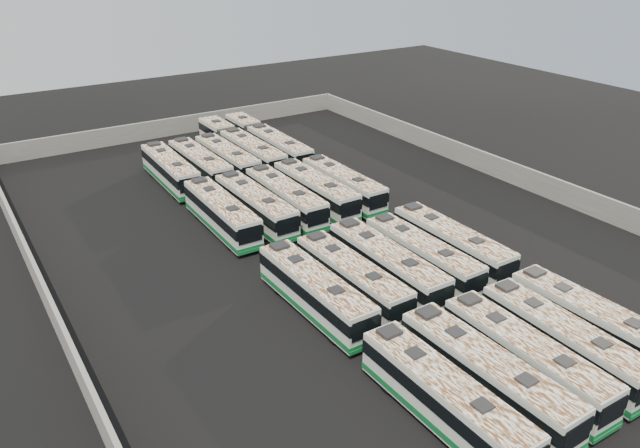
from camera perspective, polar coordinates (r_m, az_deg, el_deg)
The scene contains 22 objects.
ground at distance 51.13m, azimuth 2.07°, elevation -1.96°, with size 140.00×140.00×0.00m, color black.
perimeter_wall at distance 50.63m, azimuth 2.09°, elevation -0.86°, with size 45.20×73.20×2.20m.
bus_front_far_left at distance 33.95m, azimuth 11.33°, elevation -15.38°, with size 2.45×11.13×3.13m.
bus_front_left at distance 35.84m, azimuth 14.95°, elevation -13.23°, with size 2.65×11.41×3.20m.
bus_front_center at distance 37.77m, azimuth 18.26°, elevation -11.55°, with size 2.46×11.09×3.11m.
bus_front_right at distance 39.88m, azimuth 21.27°, elevation -9.94°, with size 2.56×11.01×3.09m.
bus_front_far_right at distance 42.20m, azimuth 23.67°, elevation -8.30°, with size 2.61×11.11×3.11m.
bus_midfront_far_left at distance 41.77m, azimuth -0.45°, elevation -6.20°, with size 2.51×11.20×3.15m.
bus_midfront_left at distance 43.41m, azimuth 2.94°, elevation -4.98°, with size 2.48×10.90×3.06m.
bus_midfront_center at distance 45.03m, azimuth 6.11°, elevation -3.78°, with size 2.50×11.41×3.21m.
bus_midfront_right at distance 46.78m, azimuth 9.31°, elevation -2.91°, with size 2.42×10.89×3.06m.
bus_midfront_far_right at distance 48.81m, azimuth 11.94°, elevation -1.82°, with size 2.38×11.19×3.15m.
bus_midback_far_left at distance 53.61m, azimuth -8.99°, elevation 1.00°, with size 2.55×11.25×3.16m.
bus_midback_left at distance 54.65m, azimuth -5.93°, elevation 1.68°, with size 2.54×11.28×3.17m.
bus_midback_center at distance 55.99m, azimuth -3.19°, elevation 2.37°, with size 2.49×11.24×3.16m.
bus_midback_right at distance 57.50m, azimuth -0.42°, elevation 3.06°, with size 2.49×11.30×3.18m.
bus_midback_far_right at distance 58.97m, azimuth 2.13°, elevation 3.59°, with size 2.38×10.97×3.09m.
bus_back_far_left at distance 64.42m, azimuth -13.53°, elevation 4.83°, with size 2.58×11.19×3.14m.
bus_back_left at distance 65.23m, azimuth -10.91°, elevation 5.35°, with size 2.48×11.22×3.15m.
bus_back_center at distance 66.36m, azimuth -8.47°, elevation 5.87°, with size 2.51×11.10×3.12m.
bus_back_right at distance 70.24m, azimuth -7.31°, elevation 7.07°, with size 2.46×17.45×3.16m.
bus_back_far_right at distance 71.56m, azimuth -4.90°, elevation 7.52°, with size 2.60×17.36×3.14m.
Camera 1 is at (-25.99, -37.21, 23.53)m, focal length 35.00 mm.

